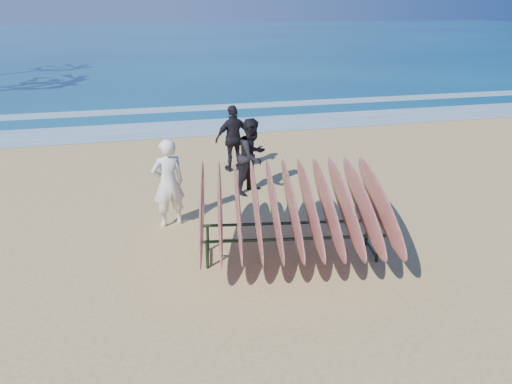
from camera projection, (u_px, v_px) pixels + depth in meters
ground at (267, 257)px, 8.94m from camera, size 120.00×120.00×0.00m
ocean at (144, 40)px, 58.74m from camera, size 160.00×160.00×0.00m
foam_near at (194, 128)px, 17.99m from camera, size 160.00×160.00×0.00m
foam_far at (183, 109)px, 21.16m from camera, size 160.00×160.00×0.00m
surfboard_rack at (292, 206)px, 8.62m from camera, size 3.65×3.57×1.63m
person_white at (168, 183)px, 9.91m from camera, size 0.74×0.57×1.81m
person_dark_a at (252, 156)px, 11.68m from camera, size 1.10×1.08×1.79m
person_dark_b at (234, 138)px, 13.21m from camera, size 1.10×0.63×1.77m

